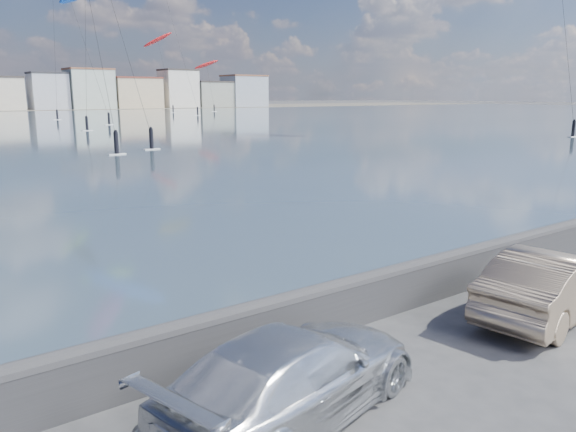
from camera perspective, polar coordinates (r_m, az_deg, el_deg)
name	(u,v)px	position (r m, az deg, el deg)	size (l,w,h in m)	color
ground	(390,407)	(9.28, 10.29, -18.59)	(700.00, 700.00, 0.00)	#333335
seawall	(286,317)	(10.83, -0.17, -10.26)	(400.00, 0.36, 1.08)	#28282B
car_silver	(293,375)	(8.58, 0.52, -15.81)	(1.95, 4.79, 1.39)	silver
car_champagne	(551,283)	(13.43, 25.12, -6.21)	(1.58, 4.52, 1.49)	tan
kitesurfer_3	(207,66)	(169.60, -8.27, 14.89)	(7.86, 9.90, 15.09)	red
kitesurfer_4	(158,41)	(162.13, -13.08, 16.95)	(8.48, 12.45, 21.66)	red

